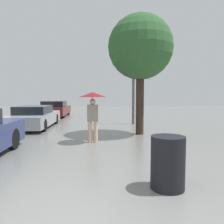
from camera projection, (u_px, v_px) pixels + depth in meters
The scene contains 6 objects.
pedestrian at pixel (93, 103), 7.48m from camera, with size 0.96×0.96×1.74m.
parked_car_middle at pixel (35, 117), 11.13m from camera, with size 1.73×4.52×1.11m.
parked_car_farthest at pixel (55, 109), 17.02m from camera, with size 1.90×4.35×1.20m.
tree at pixel (140, 48), 8.93m from camera, with size 2.66×2.66×4.93m.
street_lamp at pixel (133, 76), 12.31m from camera, with size 0.24×0.24×5.04m.
trash_bin at pixel (168, 162), 3.80m from camera, with size 0.59×0.59×0.93m.
Camera 1 is at (0.09, -2.53, 1.63)m, focal length 35.00 mm.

